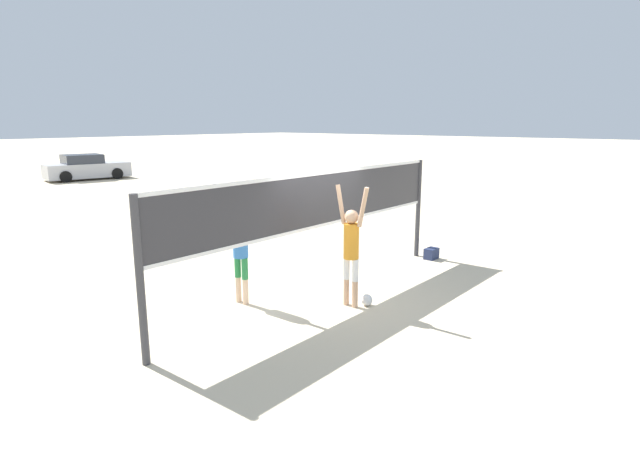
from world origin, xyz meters
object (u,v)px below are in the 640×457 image
at_px(player_spiker, 351,244).
at_px(volleyball, 367,300).
at_px(player_blocker, 240,243).
at_px(gear_bag, 431,254).
at_px(parked_car_far, 86,168).
at_px(volleyball_net, 320,209).

height_order(player_spiker, volleyball, player_spiker).
height_order(player_spiker, player_blocker, player_spiker).
height_order(player_blocker, volleyball, player_blocker).
bearing_deg(gear_bag, parked_car_far, 83.88).
relative_size(gear_bag, parked_car_far, 0.08).
height_order(player_blocker, parked_car_far, player_blocker).
relative_size(player_spiker, parked_car_far, 0.47).
height_order(volleyball_net, gear_bag, volleyball_net).
bearing_deg(parked_car_far, player_spiker, -94.59).
bearing_deg(parked_car_far, volleyball, -94.01).
distance_m(player_blocker, gear_bag, 5.33).
bearing_deg(parked_car_far, gear_bag, -85.79).
relative_size(volleyball_net, player_blocker, 3.51).
height_order(player_spiker, parked_car_far, player_spiker).
distance_m(volleyball, parked_car_far, 25.13).
xyz_separation_m(volleyball_net, volleyball, (0.09, -1.06, -1.61)).
bearing_deg(player_spiker, gear_bag, -84.07).
distance_m(volleyball_net, gear_bag, 4.12).
relative_size(player_spiker, gear_bag, 6.07).
xyz_separation_m(volleyball, parked_car_far, (6.23, 24.34, 0.55)).
distance_m(volleyball_net, player_spiker, 1.00).
height_order(volleyball, parked_car_far, parked_car_far).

